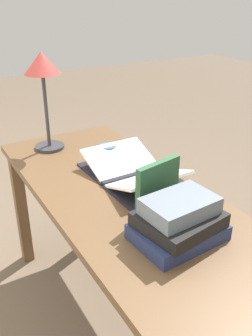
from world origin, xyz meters
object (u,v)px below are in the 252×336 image
Objects in this scene: book_standing_upright at (158,189)px; coffee_mug at (108,153)px; book_stack_tall at (179,221)px; open_book at (134,172)px; reading_lamp at (43,74)px.

coffee_mug is (0.51, -0.06, -0.07)m from book_standing_upright.
open_book is at bearing -12.71° from book_stack_tall.
open_book is at bearing -26.04° from book_standing_upright.
book_stack_tall is at bearing 161.34° from book_standing_upright.
book_standing_upright is 2.12× the size of coffee_mug.
coffee_mug is (0.67, -0.09, -0.03)m from book_stack_tall.
reading_lamp is 4.88× the size of coffee_mug.
reading_lamp is at bearing 32.37° from coffee_mug.
book_stack_tall is 0.17m from book_standing_upright.
reading_lamp is (0.97, 0.10, 0.32)m from book_stack_tall.
book_stack_tall is at bearing 172.73° from coffee_mug.
open_book is at bearing -158.14° from reading_lamp.
coffee_mug is at bearing 3.57° from open_book.
book_stack_tall is at bearing -173.97° from reading_lamp.
coffee_mug is at bearing -17.83° from book_standing_upright.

